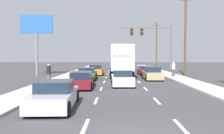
% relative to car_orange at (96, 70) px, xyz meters
% --- Properties ---
extents(ground_plane, '(140.00, 140.00, 0.00)m').
position_rel_car_orange_xyz_m(ground_plane, '(3.24, -1.03, -0.62)').
color(ground_plane, '#3D3D3F').
extents(sidewalk_right, '(2.31, 80.00, 0.14)m').
position_rel_car_orange_xyz_m(sidewalk_right, '(9.65, -6.03, -0.55)').
color(sidewalk_right, '#B2AFA8').
rests_on(sidewalk_right, ground_plane).
extents(sidewalk_left, '(2.31, 80.00, 0.14)m').
position_rel_car_orange_xyz_m(sidewalk_left, '(-3.16, -6.03, -0.55)').
color(sidewalk_left, '#B2AFA8').
rests_on(sidewalk_left, ground_plane).
extents(lane_markings, '(3.54, 57.00, 0.01)m').
position_rel_car_orange_xyz_m(lane_markings, '(3.24, -1.58, -0.62)').
color(lane_markings, silver).
rests_on(lane_markings, ground_plane).
extents(car_orange, '(2.02, 4.39, 1.36)m').
position_rel_car_orange_xyz_m(car_orange, '(0.00, 0.00, 0.00)').
color(car_orange, orange).
rests_on(car_orange, ground_plane).
extents(car_green, '(2.02, 4.33, 1.32)m').
position_rel_car_orange_xyz_m(car_green, '(-0.35, -7.05, -0.01)').
color(car_green, '#196B38').
rests_on(car_green, ground_plane).
extents(car_maroon, '(1.96, 4.68, 1.30)m').
position_rel_car_orange_xyz_m(car_maroon, '(-0.03, -13.56, -0.03)').
color(car_maroon, maroon).
rests_on(car_maroon, ground_plane).
extents(car_silver, '(2.12, 4.58, 1.32)m').
position_rel_car_orange_xyz_m(car_silver, '(-0.30, -20.99, -0.03)').
color(car_silver, '#B7BABF').
rests_on(car_silver, ground_plane).
extents(box_truck, '(2.80, 8.48, 3.77)m').
position_rel_car_orange_xyz_m(box_truck, '(3.29, -3.73, 1.49)').
color(box_truck, white).
rests_on(box_truck, ground_plane).
extents(car_white, '(1.98, 4.74, 1.34)m').
position_rel_car_orange_xyz_m(car_white, '(3.20, -11.92, -0.01)').
color(car_white, white).
rests_on(car_white, ground_plane).
extents(car_red, '(2.01, 4.64, 1.25)m').
position_rel_car_orange_xyz_m(car_red, '(6.68, -0.90, -0.04)').
color(car_red, red).
rests_on(car_red, ground_plane).
extents(car_tan, '(1.88, 4.05, 1.38)m').
position_rel_car_orange_xyz_m(car_tan, '(6.54, -6.93, 0.00)').
color(car_tan, tan).
rests_on(car_tan, ground_plane).
extents(traffic_signal_mast, '(8.41, 0.69, 7.39)m').
position_rel_car_orange_xyz_m(traffic_signal_mast, '(7.70, 4.05, 4.88)').
color(traffic_signal_mast, '#595B56').
rests_on(traffic_signal_mast, ground_plane).
extents(utility_pole_mid, '(1.80, 0.28, 10.47)m').
position_rel_car_orange_xyz_m(utility_pole_mid, '(11.83, -0.56, 4.76)').
color(utility_pole_mid, brown).
rests_on(utility_pole_mid, ground_plane).
extents(utility_pole_far, '(1.80, 0.28, 9.64)m').
position_rel_car_orange_xyz_m(utility_pole_far, '(11.49, 19.50, 4.34)').
color(utility_pole_far, brown).
rests_on(utility_pole_far, ground_plane).
extents(roadside_billboard, '(4.22, 0.36, 7.84)m').
position_rel_car_orange_xyz_m(roadside_billboard, '(-7.57, -1.31, 5.00)').
color(roadside_billboard, slate).
rests_on(roadside_billboard, ground_plane).
extents(pedestrian_near_corner, '(0.38, 0.38, 1.69)m').
position_rel_car_orange_xyz_m(pedestrian_near_corner, '(-3.28, -11.28, 0.36)').
color(pedestrian_near_corner, brown).
rests_on(pedestrian_near_corner, sidewalk_left).
extents(pedestrian_mid_block, '(0.38, 0.38, 1.74)m').
position_rel_car_orange_xyz_m(pedestrian_mid_block, '(9.54, -3.88, 0.39)').
color(pedestrian_mid_block, '#3F3F42').
rests_on(pedestrian_mid_block, sidewalk_right).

